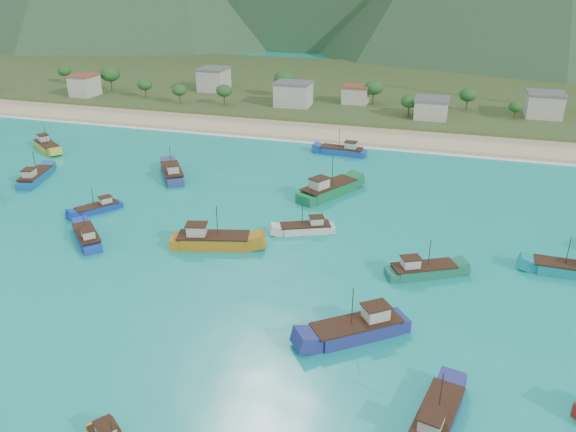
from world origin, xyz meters
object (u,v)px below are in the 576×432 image
(boat_22, at_px, (87,238))
(boat_24, at_px, (570,270))
(boat_29, at_px, (435,421))
(boat_0, at_px, (358,329))
(boat_15, at_px, (47,147))
(boat_17, at_px, (342,151))
(boat_3, at_px, (212,241))
(boat_28, at_px, (422,271))
(boat_14, at_px, (172,174))
(boat_26, at_px, (98,209))
(boat_16, at_px, (35,178))
(boat_9, at_px, (306,229))
(boat_11, at_px, (328,190))

(boat_22, xyz_separation_m, boat_24, (72.33, 10.70, 0.09))
(boat_29, bearing_deg, boat_0, 140.55)
(boat_15, height_order, boat_17, boat_17)
(boat_22, bearing_deg, boat_29, -69.38)
(boat_3, height_order, boat_28, boat_3)
(boat_14, bearing_deg, boat_26, -137.33)
(boat_16, relative_size, boat_22, 1.26)
(boat_14, height_order, boat_22, boat_14)
(boat_17, relative_size, boat_22, 1.23)
(boat_26, bearing_deg, boat_0, -170.04)
(boat_28, bearing_deg, boat_15, -138.68)
(boat_28, relative_size, boat_29, 0.95)
(boat_9, relative_size, boat_29, 0.86)
(boat_29, bearing_deg, boat_16, 163.46)
(boat_3, distance_m, boat_26, 26.17)
(boat_11, height_order, boat_15, boat_11)
(boat_26, bearing_deg, boat_24, -145.79)
(boat_17, bearing_deg, boat_22, 156.13)
(boat_28, bearing_deg, boat_14, -143.92)
(boat_24, bearing_deg, boat_3, 99.10)
(boat_15, height_order, boat_24, boat_15)
(boat_15, bearing_deg, boat_28, 103.71)
(boat_16, bearing_deg, boat_3, -34.31)
(boat_29, bearing_deg, boat_22, 168.44)
(boat_24, xyz_separation_m, boat_29, (-16.74, -35.32, -0.01))
(boat_3, xyz_separation_m, boat_15, (-58.67, 35.58, -0.18))
(boat_26, bearing_deg, boat_9, -141.90)
(boat_11, distance_m, boat_24, 44.43)
(boat_14, distance_m, boat_29, 79.10)
(boat_0, height_order, boat_14, boat_0)
(boat_22, relative_size, boat_24, 0.84)
(boat_15, distance_m, boat_24, 114.84)
(boat_3, xyz_separation_m, boat_11, (12.58, 26.18, 0.12))
(boat_3, bearing_deg, boat_22, -93.12)
(boat_15, height_order, boat_28, boat_15)
(boat_14, height_order, boat_24, boat_14)
(boat_0, bearing_deg, boat_26, 27.94)
(boat_0, height_order, boat_15, boat_0)
(boat_16, bearing_deg, boat_22, -52.45)
(boat_22, relative_size, boat_29, 0.82)
(boat_11, height_order, boat_24, boat_11)
(boat_16, distance_m, boat_28, 80.55)
(boat_11, bearing_deg, boat_9, -59.93)
(boat_14, xyz_separation_m, boat_17, (30.70, 25.62, -0.11))
(boat_3, distance_m, boat_22, 20.28)
(boat_9, height_order, boat_26, boat_9)
(boat_3, bearing_deg, boat_26, -119.94)
(boat_28, bearing_deg, boat_3, -116.94)
(boat_15, bearing_deg, boat_9, 104.74)
(boat_9, height_order, boat_17, boat_17)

